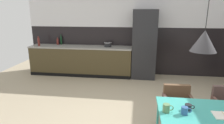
{
  "coord_description": "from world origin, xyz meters",
  "views": [
    {
      "loc": [
        0.13,
        -3.01,
        2.02
      ],
      "look_at": [
        -0.37,
        0.72,
        1.0
      ],
      "focal_mm": 30.8,
      "sensor_mm": 36.0,
      "label": 1
    }
  ],
  "objects_px": {
    "refrigerator_column": "(144,45)",
    "mug_dark_espresso": "(188,107)",
    "bottle_vinegar_dark": "(61,40)",
    "pendant_lamp_over_table_near": "(204,41)",
    "mug_wide_latte": "(185,111)",
    "mug_white_ceramic": "(166,108)",
    "armchair_corner_seat": "(178,101)",
    "cooking_pot": "(108,45)",
    "dining_table": "(220,117)",
    "bottle_oil_tall": "(39,42)",
    "bottle_wine_green": "(58,42)"
  },
  "relations": [
    {
      "from": "refrigerator_column",
      "to": "dining_table",
      "type": "relative_size",
      "value": 1.33
    },
    {
      "from": "dining_table",
      "to": "bottle_wine_green",
      "type": "relative_size",
      "value": 6.43
    },
    {
      "from": "bottle_oil_tall",
      "to": "mug_white_ceramic",
      "type": "bearing_deg",
      "value": -43.96
    },
    {
      "from": "armchair_corner_seat",
      "to": "mug_white_ceramic",
      "type": "relative_size",
      "value": 5.51
    },
    {
      "from": "mug_dark_espresso",
      "to": "bottle_vinegar_dark",
      "type": "distance_m",
      "value": 4.82
    },
    {
      "from": "mug_wide_latte",
      "to": "cooking_pot",
      "type": "height_order",
      "value": "cooking_pot"
    },
    {
      "from": "mug_wide_latte",
      "to": "refrigerator_column",
      "type": "bearing_deg",
      "value": 96.92
    },
    {
      "from": "refrigerator_column",
      "to": "mug_dark_espresso",
      "type": "bearing_deg",
      "value": -81.66
    },
    {
      "from": "mug_white_ceramic",
      "to": "pendant_lamp_over_table_near",
      "type": "height_order",
      "value": "pendant_lamp_over_table_near"
    },
    {
      "from": "armchair_corner_seat",
      "to": "bottle_vinegar_dark",
      "type": "xyz_separation_m",
      "value": [
        -3.21,
        2.85,
        0.55
      ]
    },
    {
      "from": "bottle_oil_tall",
      "to": "pendant_lamp_over_table_near",
      "type": "xyz_separation_m",
      "value": [
        3.88,
        -3.33,
        0.62
      ]
    },
    {
      "from": "armchair_corner_seat",
      "to": "dining_table",
      "type": "bearing_deg",
      "value": 111.69
    },
    {
      "from": "mug_white_ceramic",
      "to": "mug_wide_latte",
      "type": "distance_m",
      "value": 0.22
    },
    {
      "from": "refrigerator_column",
      "to": "armchair_corner_seat",
      "type": "xyz_separation_m",
      "value": [
        0.53,
        -2.61,
        -0.52
      ]
    },
    {
      "from": "mug_white_ceramic",
      "to": "bottle_oil_tall",
      "type": "distance_m",
      "value": 4.88
    },
    {
      "from": "refrigerator_column",
      "to": "pendant_lamp_over_table_near",
      "type": "bearing_deg",
      "value": -80.47
    },
    {
      "from": "armchair_corner_seat",
      "to": "mug_dark_espresso",
      "type": "xyz_separation_m",
      "value": [
        -0.03,
        -0.76,
        0.29
      ]
    },
    {
      "from": "mug_dark_espresso",
      "to": "mug_wide_latte",
      "type": "height_order",
      "value": "mug_wide_latte"
    },
    {
      "from": "bottle_wine_green",
      "to": "bottle_oil_tall",
      "type": "bearing_deg",
      "value": -151.42
    },
    {
      "from": "mug_white_ceramic",
      "to": "bottle_oil_tall",
      "type": "height_order",
      "value": "bottle_oil_tall"
    },
    {
      "from": "mug_wide_latte",
      "to": "cooking_pot",
      "type": "bearing_deg",
      "value": 113.38
    },
    {
      "from": "bottle_wine_green",
      "to": "bottle_oil_tall",
      "type": "distance_m",
      "value": 0.58
    },
    {
      "from": "bottle_vinegar_dark",
      "to": "mug_dark_espresso",
      "type": "bearing_deg",
      "value": -48.61
    },
    {
      "from": "mug_dark_espresso",
      "to": "dining_table",
      "type": "bearing_deg",
      "value": -5.77
    },
    {
      "from": "refrigerator_column",
      "to": "mug_wide_latte",
      "type": "bearing_deg",
      "value": -83.08
    },
    {
      "from": "bottle_wine_green",
      "to": "bottle_vinegar_dark",
      "type": "height_order",
      "value": "bottle_vinegar_dark"
    },
    {
      "from": "mug_wide_latte",
      "to": "pendant_lamp_over_table_near",
      "type": "relative_size",
      "value": 0.09
    },
    {
      "from": "mug_wide_latte",
      "to": "pendant_lamp_over_table_near",
      "type": "bearing_deg",
      "value": 28.19
    },
    {
      "from": "mug_white_ceramic",
      "to": "bottle_oil_tall",
      "type": "bearing_deg",
      "value": 136.04
    },
    {
      "from": "cooking_pot",
      "to": "bottle_wine_green",
      "type": "height_order",
      "value": "bottle_wine_green"
    },
    {
      "from": "mug_dark_espresso",
      "to": "pendant_lamp_over_table_near",
      "type": "distance_m",
      "value": 0.88
    },
    {
      "from": "cooking_pot",
      "to": "refrigerator_column",
      "type": "bearing_deg",
      "value": -2.42
    },
    {
      "from": "cooking_pot",
      "to": "bottle_oil_tall",
      "type": "bearing_deg",
      "value": -176.62
    },
    {
      "from": "bottle_oil_tall",
      "to": "cooking_pot",
      "type": "bearing_deg",
      "value": 3.38
    },
    {
      "from": "armchair_corner_seat",
      "to": "cooking_pot",
      "type": "height_order",
      "value": "cooking_pot"
    },
    {
      "from": "bottle_wine_green",
      "to": "dining_table",
      "type": "bearing_deg",
      "value": -44.5
    },
    {
      "from": "dining_table",
      "to": "armchair_corner_seat",
      "type": "xyz_separation_m",
      "value": [
        -0.35,
        0.8,
        -0.2
      ]
    },
    {
      "from": "mug_wide_latte",
      "to": "bottle_wine_green",
      "type": "xyz_separation_m",
      "value": [
        -3.22,
        3.69,
        0.21
      ]
    },
    {
      "from": "cooking_pot",
      "to": "dining_table",
      "type": "bearing_deg",
      "value": -60.17
    },
    {
      "from": "bottle_vinegar_dark",
      "to": "armchair_corner_seat",
      "type": "bearing_deg",
      "value": -41.54
    },
    {
      "from": "mug_wide_latte",
      "to": "mug_white_ceramic",
      "type": "bearing_deg",
      "value": 173.01
    },
    {
      "from": "refrigerator_column",
      "to": "mug_white_ceramic",
      "type": "height_order",
      "value": "refrigerator_column"
    },
    {
      "from": "mug_wide_latte",
      "to": "cooking_pot",
      "type": "relative_size",
      "value": 0.55
    },
    {
      "from": "armchair_corner_seat",
      "to": "cooking_pot",
      "type": "relative_size",
      "value": 3.26
    },
    {
      "from": "dining_table",
      "to": "mug_wide_latte",
      "type": "relative_size",
      "value": 11.94
    },
    {
      "from": "refrigerator_column",
      "to": "bottle_vinegar_dark",
      "type": "bearing_deg",
      "value": 175.05
    },
    {
      "from": "cooking_pot",
      "to": "bottle_vinegar_dark",
      "type": "relative_size",
      "value": 0.69
    },
    {
      "from": "mug_dark_espresso",
      "to": "bottle_wine_green",
      "type": "xyz_separation_m",
      "value": [
        -3.29,
        3.57,
        0.22
      ]
    },
    {
      "from": "mug_wide_latte",
      "to": "armchair_corner_seat",
      "type": "bearing_deg",
      "value": 83.33
    },
    {
      "from": "armchair_corner_seat",
      "to": "bottle_vinegar_dark",
      "type": "bearing_deg",
      "value": -43.55
    }
  ]
}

